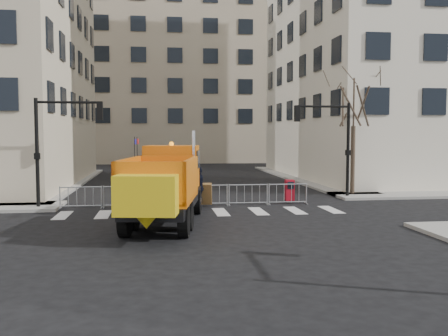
{
  "coord_description": "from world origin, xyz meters",
  "views": [
    {
      "loc": [
        -2.27,
        -17.56,
        3.71
      ],
      "look_at": [
        0.45,
        2.5,
        2.29
      ],
      "focal_mm": 40.0,
      "sensor_mm": 36.0,
      "label": 1
    }
  ],
  "objects": [
    {
      "name": "sidewalk_back",
      "position": [
        0.0,
        8.5,
        0.07
      ],
      "size": [
        64.0,
        5.0,
        0.15
      ],
      "primitive_type": "cube",
      "color": "gray",
      "rests_on": "ground"
    },
    {
      "name": "traffic_light_right",
      "position": [
        8.5,
        9.5,
        2.7
      ],
      "size": [
        0.18,
        0.18,
        5.4
      ],
      "primitive_type": "cylinder",
      "color": "black",
      "rests_on": "ground"
    },
    {
      "name": "building_far",
      "position": [
        0.0,
        52.0,
        12.0
      ],
      "size": [
        30.0,
        18.0,
        24.0
      ],
      "primitive_type": "cube",
      "color": "tan",
      "rests_on": "ground"
    },
    {
      "name": "street_tree",
      "position": [
        9.2,
        10.5,
        3.75
      ],
      "size": [
        3.0,
        3.0,
        7.5
      ],
      "primitive_type": null,
      "color": "#382B21",
      "rests_on": "ground"
    },
    {
      "name": "traffic_light_left",
      "position": [
        -8.0,
        7.5,
        2.7
      ],
      "size": [
        0.18,
        0.18,
        5.4
      ],
      "primitive_type": "cylinder",
      "color": "black",
      "rests_on": "ground"
    },
    {
      "name": "ground",
      "position": [
        0.0,
        0.0,
        0.0
      ],
      "size": [
        120.0,
        120.0,
        0.0
      ],
      "primitive_type": "plane",
      "color": "black",
      "rests_on": "ground"
    },
    {
      "name": "newspaper_box",
      "position": [
        4.68,
        7.91,
        0.7
      ],
      "size": [
        0.45,
        0.4,
        1.1
      ],
      "primitive_type": "cube",
      "rotation": [
        0.0,
        0.0,
        -0.01
      ],
      "color": "#A30C1B",
      "rests_on": "sidewalk_back"
    },
    {
      "name": "crowd_barriers",
      "position": [
        -0.75,
        7.6,
        0.55
      ],
      "size": [
        12.6,
        0.6,
        1.1
      ],
      "primitive_type": null,
      "color": "#9EA0A5",
      "rests_on": "ground"
    },
    {
      "name": "plow_truck",
      "position": [
        -1.97,
        2.45,
        1.7
      ],
      "size": [
        4.29,
        10.12,
        3.81
      ],
      "rotation": [
        0.0,
        0.0,
        1.4
      ],
      "color": "black",
      "rests_on": "ground"
    },
    {
      "name": "cop_a",
      "position": [
        -0.75,
        7.0,
        1.0
      ],
      "size": [
        0.86,
        0.85,
        2.0
      ],
      "primitive_type": "imported",
      "rotation": [
        0.0,
        0.0,
        3.9
      ],
      "color": "black",
      "rests_on": "ground"
    },
    {
      "name": "worker",
      "position": [
        -3.1,
        6.8,
        1.12
      ],
      "size": [
        1.39,
        1.0,
        1.94
      ],
      "primitive_type": "imported",
      "rotation": [
        0.0,
        0.0,
        0.24
      ],
      "color": "#BCC617",
      "rests_on": "sidewalk_back"
    },
    {
      "name": "cop_b",
      "position": [
        -0.83,
        6.24,
        0.97
      ],
      "size": [
        1.14,
        1.01,
        1.95
      ],
      "primitive_type": "imported",
      "rotation": [
        0.0,
        0.0,
        2.81
      ],
      "color": "black",
      "rests_on": "ground"
    },
    {
      "name": "cop_c",
      "position": [
        -0.2,
        7.0,
        1.03
      ],
      "size": [
        0.87,
        1.3,
        2.06
      ],
      "primitive_type": "imported",
      "rotation": [
        0.0,
        0.0,
        4.38
      ],
      "color": "black",
      "rests_on": "ground"
    }
  ]
}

